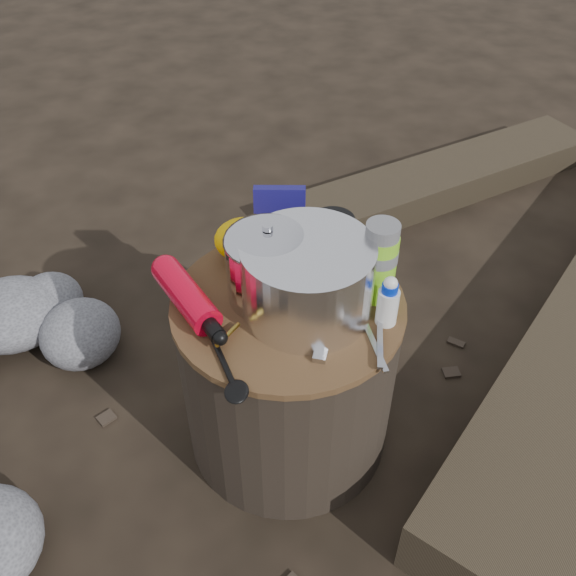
{
  "coord_description": "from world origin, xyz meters",
  "views": [
    {
      "loc": [
        0.03,
        -0.94,
        1.31
      ],
      "look_at": [
        0.0,
        0.0,
        0.48
      ],
      "focal_mm": 39.18,
      "sensor_mm": 36.0,
      "label": 1
    }
  ],
  "objects_px": {
    "fuel_bottle": "(186,295)",
    "travel_mug": "(332,244)",
    "camping_pot": "(269,264)",
    "thermos": "(379,262)",
    "stump": "(288,373)"
  },
  "relations": [
    {
      "from": "fuel_bottle",
      "to": "thermos",
      "type": "relative_size",
      "value": 1.45
    },
    {
      "from": "thermos",
      "to": "travel_mug",
      "type": "distance_m",
      "value": 0.13
    },
    {
      "from": "stump",
      "to": "camping_pot",
      "type": "relative_size",
      "value": 2.82
    },
    {
      "from": "stump",
      "to": "thermos",
      "type": "height_order",
      "value": "thermos"
    },
    {
      "from": "stump",
      "to": "travel_mug",
      "type": "xyz_separation_m",
      "value": [
        0.09,
        0.12,
        0.28
      ]
    },
    {
      "from": "fuel_bottle",
      "to": "travel_mug",
      "type": "relative_size",
      "value": 2.01
    },
    {
      "from": "stump",
      "to": "camping_pot",
      "type": "distance_m",
      "value": 0.31
    },
    {
      "from": "camping_pot",
      "to": "stump",
      "type": "bearing_deg",
      "value": -25.92
    },
    {
      "from": "camping_pot",
      "to": "travel_mug",
      "type": "bearing_deg",
      "value": 36.85
    },
    {
      "from": "camping_pot",
      "to": "fuel_bottle",
      "type": "bearing_deg",
      "value": -166.99
    },
    {
      "from": "fuel_bottle",
      "to": "thermos",
      "type": "height_order",
      "value": "thermos"
    },
    {
      "from": "thermos",
      "to": "camping_pot",
      "type": "bearing_deg",
      "value": -177.73
    },
    {
      "from": "fuel_bottle",
      "to": "camping_pot",
      "type": "bearing_deg",
      "value": -21.71
    },
    {
      "from": "camping_pot",
      "to": "travel_mug",
      "type": "xyz_separation_m",
      "value": [
        0.13,
        0.1,
        -0.02
      ]
    },
    {
      "from": "thermos",
      "to": "fuel_bottle",
      "type": "bearing_deg",
      "value": -173.07
    }
  ]
}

